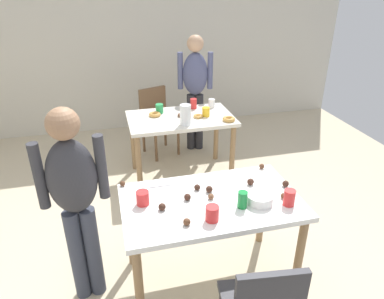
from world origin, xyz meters
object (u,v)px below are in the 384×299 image
dining_table_far (181,126)px  person_adult_far (195,84)px  mixing_bowl (260,199)px  person_girl_near (75,194)px  dining_table_near (211,211)px  chair_far_table (157,117)px  soda_can (242,200)px  pitcher_far (185,115)px

dining_table_far → person_adult_far: size_ratio=0.77×
dining_table_far → mixing_bowl: bearing=-84.4°
person_girl_near → dining_table_near: bearing=-5.3°
dining_table_far → chair_far_table: (-0.16, 0.71, -0.15)m
chair_far_table → person_girl_near: person_girl_near is taller
dining_table_near → person_girl_near: person_girl_near is taller
soda_can → dining_table_far: bearing=91.0°
dining_table_far → person_girl_near: (-1.06, -1.56, 0.25)m
person_adult_far → mixing_bowl: person_adult_far is taller
person_adult_far → pitcher_far: person_adult_far is taller
chair_far_table → person_girl_near: 2.47m
mixing_bowl → soda_can: soda_can is taller
mixing_bowl → dining_table_near: bearing=160.1°
mixing_bowl → person_girl_near: bearing=170.7°
person_girl_near → mixing_bowl: size_ratio=7.95×
dining_table_near → person_adult_far: size_ratio=0.83×
person_girl_near → mixing_bowl: (1.24, -0.20, -0.11)m
person_girl_near → soda_can: 1.12m
person_girl_near → pitcher_far: bearing=51.3°
chair_far_table → dining_table_near: bearing=-89.7°
chair_far_table → mixing_bowl: bearing=-82.3°
dining_table_far → soda_can: soda_can is taller
person_girl_near → pitcher_far: 1.70m
dining_table_near → person_adult_far: bearing=77.9°
dining_table_near → person_girl_near: (-0.92, 0.09, 0.24)m
mixing_bowl → soda_can: bearing=-171.7°
person_girl_near → soda_can: (1.10, -0.22, -0.08)m
soda_can → dining_table_near: bearing=143.0°
dining_table_near → person_girl_near: size_ratio=0.85×
mixing_bowl → soda_can: (-0.14, -0.02, 0.03)m
person_adult_far → pitcher_far: bearing=-110.9°
mixing_bowl → pitcher_far: 1.54m
dining_table_far → mixing_bowl: (0.17, -1.76, 0.14)m
chair_far_table → pitcher_far: 1.02m
chair_far_table → soda_can: 2.52m
dining_table_far → chair_far_table: chair_far_table is taller
person_adult_far → soda_can: (-0.32, -2.46, -0.11)m
person_adult_far → pitcher_far: (-0.35, -0.91, -0.06)m
dining_table_near → person_girl_near: bearing=174.7°
person_girl_near → pitcher_far: person_girl_near is taller
person_girl_near → person_adult_far: bearing=57.8°
chair_far_table → soda_can: size_ratio=7.13×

